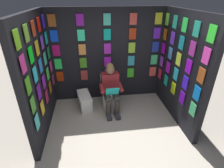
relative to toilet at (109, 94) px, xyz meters
name	(u,v)px	position (x,y,z in m)	size (l,w,h in m)	color
ground_plane	(120,152)	(-0.01, 1.58, -0.33)	(30.00, 30.00, 0.00)	#B2A899
display_wall_back	(107,56)	(-0.01, -0.47, 0.84)	(2.91, 0.14, 2.34)	black
display_wall_left	(180,69)	(-1.46, 0.58, 0.85)	(0.14, 2.00, 2.34)	black
display_wall_right	(38,76)	(1.45, 0.58, 0.85)	(0.14, 2.00, 2.34)	black
toilet	(109,94)	(0.00, 0.00, 0.00)	(0.41, 0.56, 0.77)	white
person_reading	(111,88)	(-0.01, 0.23, 0.27)	(0.54, 0.70, 1.19)	maroon
comic_longbox_near	(85,101)	(0.63, 0.03, -0.14)	(0.40, 0.68, 0.37)	white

